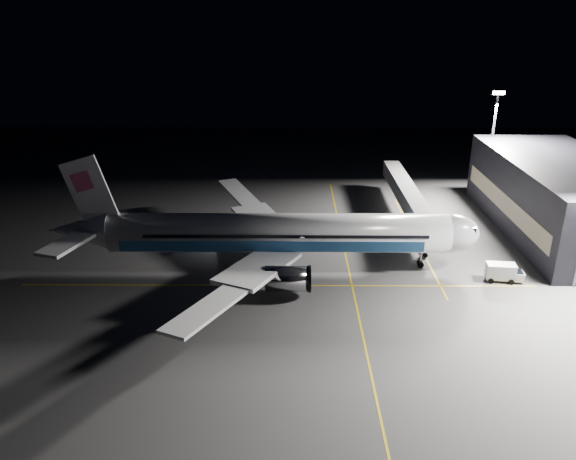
{
  "coord_description": "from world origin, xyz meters",
  "views": [
    {
      "loc": [
        1.71,
        -73.78,
        35.48
      ],
      "look_at": [
        1.28,
        -0.68,
        6.0
      ],
      "focal_mm": 35.0,
      "sensor_mm": 36.0,
      "label": 1
    }
  ],
  "objects_px": {
    "service_truck": "(504,272)",
    "safety_cone_b": "(287,253)",
    "airliner": "(272,234)",
    "safety_cone_c": "(251,238)",
    "baggage_tug": "(217,232)",
    "safety_cone_a": "(303,243)",
    "jet_bridge": "(409,197)",
    "floodlight_mast_north": "(493,135)"
  },
  "relations": [
    {
      "from": "safety_cone_b",
      "to": "floodlight_mast_north",
      "type": "bearing_deg",
      "value": 35.78
    },
    {
      "from": "airliner",
      "to": "service_truck",
      "type": "xyz_separation_m",
      "value": [
        32.03,
        -4.45,
        -3.8
      ]
    },
    {
      "from": "service_truck",
      "to": "baggage_tug",
      "type": "relative_size",
      "value": 1.98
    },
    {
      "from": "service_truck",
      "to": "safety_cone_b",
      "type": "height_order",
      "value": "service_truck"
    },
    {
      "from": "safety_cone_a",
      "to": "safety_cone_c",
      "type": "xyz_separation_m",
      "value": [
        -8.44,
        2.13,
        -0.06
      ]
    },
    {
      "from": "floodlight_mast_north",
      "to": "baggage_tug",
      "type": "relative_size",
      "value": 7.92
    },
    {
      "from": "airliner",
      "to": "baggage_tug",
      "type": "bearing_deg",
      "value": 129.93
    },
    {
      "from": "airliner",
      "to": "jet_bridge",
      "type": "distance_m",
      "value": 29.31
    },
    {
      "from": "airliner",
      "to": "floodlight_mast_north",
      "type": "bearing_deg",
      "value": 37.91
    },
    {
      "from": "airliner",
      "to": "floodlight_mast_north",
      "type": "height_order",
      "value": "floodlight_mast_north"
    },
    {
      "from": "service_truck",
      "to": "jet_bridge",
      "type": "bearing_deg",
      "value": 118.27
    },
    {
      "from": "safety_cone_a",
      "to": "safety_cone_c",
      "type": "distance_m",
      "value": 8.7
    },
    {
      "from": "baggage_tug",
      "to": "safety_cone_c",
      "type": "height_order",
      "value": "baggage_tug"
    },
    {
      "from": "floodlight_mast_north",
      "to": "baggage_tug",
      "type": "bearing_deg",
      "value": -157.71
    },
    {
      "from": "floodlight_mast_north",
      "to": "safety_cone_c",
      "type": "bearing_deg",
      "value": -153.96
    },
    {
      "from": "safety_cone_a",
      "to": "jet_bridge",
      "type": "bearing_deg",
      "value": 28.79
    },
    {
      "from": "floodlight_mast_north",
      "to": "service_truck",
      "type": "height_order",
      "value": "floodlight_mast_north"
    },
    {
      "from": "baggage_tug",
      "to": "safety_cone_b",
      "type": "bearing_deg",
      "value": -15.3
    },
    {
      "from": "safety_cone_b",
      "to": "safety_cone_c",
      "type": "bearing_deg",
      "value": 134.5
    },
    {
      "from": "floodlight_mast_north",
      "to": "service_truck",
      "type": "bearing_deg",
      "value": -103.94
    },
    {
      "from": "safety_cone_a",
      "to": "safety_cone_b",
      "type": "distance_m",
      "value": 4.66
    },
    {
      "from": "jet_bridge",
      "to": "safety_cone_b",
      "type": "height_order",
      "value": "jet_bridge"
    },
    {
      "from": "service_truck",
      "to": "baggage_tug",
      "type": "height_order",
      "value": "service_truck"
    },
    {
      "from": "service_truck",
      "to": "safety_cone_b",
      "type": "distance_m",
      "value": 30.98
    },
    {
      "from": "safety_cone_a",
      "to": "safety_cone_b",
      "type": "bearing_deg",
      "value": -121.85
    },
    {
      "from": "safety_cone_c",
      "to": "airliner",
      "type": "bearing_deg",
      "value": -69.65
    },
    {
      "from": "safety_cone_b",
      "to": "safety_cone_c",
      "type": "relative_size",
      "value": 1.16
    },
    {
      "from": "airliner",
      "to": "safety_cone_c",
      "type": "relative_size",
      "value": 115.13
    },
    {
      "from": "jet_bridge",
      "to": "safety_cone_c",
      "type": "relative_size",
      "value": 64.42
    },
    {
      "from": "jet_bridge",
      "to": "floodlight_mast_north",
      "type": "bearing_deg",
      "value": 37.74
    },
    {
      "from": "service_truck",
      "to": "safety_cone_c",
      "type": "height_order",
      "value": "service_truck"
    },
    {
      "from": "airliner",
      "to": "safety_cone_b",
      "type": "xyz_separation_m",
      "value": [
        2.24,
        4.0,
        -4.85
      ]
    },
    {
      "from": "safety_cone_b",
      "to": "safety_cone_c",
      "type": "distance_m",
      "value": 8.53
    },
    {
      "from": "floodlight_mast_north",
      "to": "safety_cone_b",
      "type": "bearing_deg",
      "value": -144.22
    },
    {
      "from": "safety_cone_a",
      "to": "airliner",
      "type": "bearing_deg",
      "value": -120.56
    },
    {
      "from": "floodlight_mast_north",
      "to": "safety_cone_a",
      "type": "distance_m",
      "value": 45.23
    },
    {
      "from": "jet_bridge",
      "to": "service_truck",
      "type": "height_order",
      "value": "jet_bridge"
    },
    {
      "from": "service_truck",
      "to": "safety_cone_a",
      "type": "distance_m",
      "value": 30.04
    },
    {
      "from": "safety_cone_a",
      "to": "safety_cone_b",
      "type": "relative_size",
      "value": 1.05
    },
    {
      "from": "safety_cone_c",
      "to": "baggage_tug",
      "type": "bearing_deg",
      "value": 168.16
    },
    {
      "from": "baggage_tug",
      "to": "safety_cone_c",
      "type": "distance_m",
      "value": 5.84
    },
    {
      "from": "jet_bridge",
      "to": "safety_cone_c",
      "type": "bearing_deg",
      "value": -163.45
    }
  ]
}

